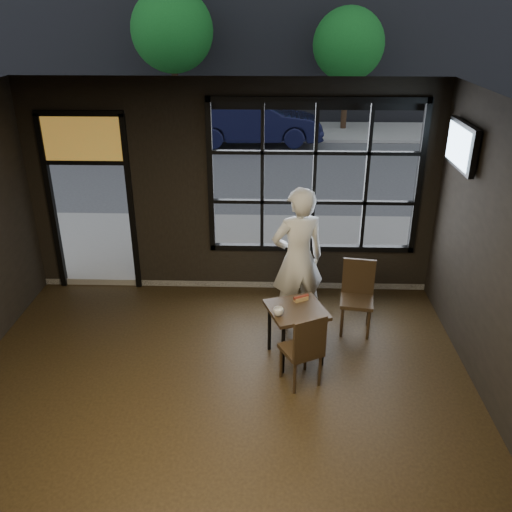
{
  "coord_description": "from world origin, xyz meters",
  "views": [
    {
      "loc": [
        0.6,
        -4.06,
        4.05
      ],
      "look_at": [
        0.4,
        2.2,
        1.15
      ],
      "focal_mm": 38.0,
      "sensor_mm": 36.0,
      "label": 1
    }
  ],
  "objects_px": {
    "chair_near": "(301,347)",
    "navy_car": "(254,122)",
    "cafe_table": "(296,333)",
    "man": "(298,259)"
  },
  "relations": [
    {
      "from": "chair_near",
      "to": "navy_car",
      "type": "xyz_separation_m",
      "value": [
        -0.94,
        11.69,
        0.31
      ]
    },
    {
      "from": "chair_near",
      "to": "navy_car",
      "type": "distance_m",
      "value": 11.73
    },
    {
      "from": "cafe_table",
      "to": "chair_near",
      "type": "relative_size",
      "value": 0.75
    },
    {
      "from": "chair_near",
      "to": "man",
      "type": "bearing_deg",
      "value": -116.91
    },
    {
      "from": "man",
      "to": "chair_near",
      "type": "bearing_deg",
      "value": 72.56
    },
    {
      "from": "chair_near",
      "to": "cafe_table",
      "type": "bearing_deg",
      "value": -112.26
    },
    {
      "from": "navy_car",
      "to": "man",
      "type": "bearing_deg",
      "value": -178.39
    },
    {
      "from": "cafe_table",
      "to": "navy_car",
      "type": "height_order",
      "value": "navy_car"
    },
    {
      "from": "cafe_table",
      "to": "navy_car",
      "type": "xyz_separation_m",
      "value": [
        -0.9,
        11.2,
        0.43
      ]
    },
    {
      "from": "chair_near",
      "to": "navy_car",
      "type": "height_order",
      "value": "navy_car"
    }
  ]
}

